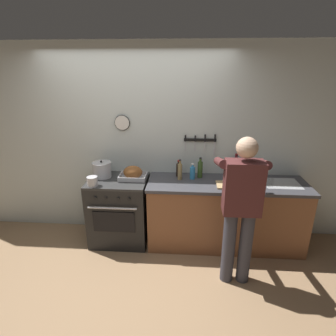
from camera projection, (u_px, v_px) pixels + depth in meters
The scene contains 14 objects.
ground_plane at pixel (121, 292), 2.92m from camera, with size 8.00×8.00×0.00m, color #937251.
wall_back at pixel (138, 143), 3.74m from camera, with size 6.00×0.13×2.60m.
counter_block at pixel (226, 213), 3.61m from camera, with size 2.03×0.65×0.90m.
stove at pixel (120, 210), 3.71m from camera, with size 0.76×0.67×0.90m.
person_cook at pixel (241, 203), 2.81m from camera, with size 0.51×0.63×1.66m.
roasting_pan at pixel (133, 173), 3.54m from camera, with size 0.35×0.26×0.18m.
stock_pot at pixel (102, 170), 3.61m from camera, with size 0.25×0.25×0.23m.
saucepan at pixel (92, 181), 3.34m from camera, with size 0.13×0.13×0.12m.
cutting_board at pixel (231, 185), 3.36m from camera, with size 0.36×0.24×0.02m, color tan.
bottle_dish_soap at pixel (192, 173), 3.55m from camera, with size 0.07×0.07×0.21m.
bottle_olive_oil at pixel (200, 169), 3.59m from camera, with size 0.07×0.07×0.27m.
bottle_soy_sauce at pixel (179, 169), 3.64m from camera, with size 0.06×0.06×0.22m.
bottle_vinegar at pixel (180, 171), 3.52m from camera, with size 0.06×0.06×0.27m.
bottle_wine_red at pixel (235, 167), 3.64m from camera, with size 0.08×0.08×0.31m.
Camera 1 is at (0.67, -2.25, 2.26)m, focal length 29.08 mm.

